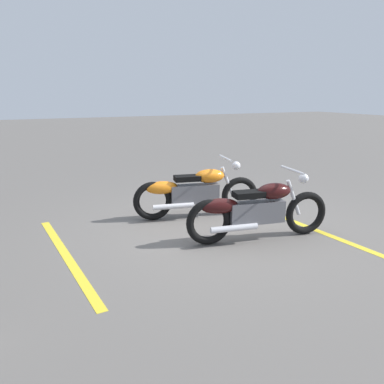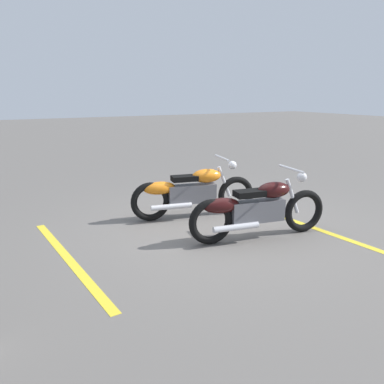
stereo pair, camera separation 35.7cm
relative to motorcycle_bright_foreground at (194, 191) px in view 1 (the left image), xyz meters
The scene contains 5 objects.
ground_plane 0.85m from the motorcycle_bright_foreground, 103.42° to the left, with size 60.00×60.00×0.00m, color #66605B.
motorcycle_bright_foreground is the anchor object (origin of this frame).
motorcycle_dark_foreground 1.41m from the motorcycle_bright_foreground, 103.87° to the left, with size 2.22×0.66×1.04m.
parking_stripe_near 2.19m from the motorcycle_bright_foreground, 132.56° to the left, with size 3.20×0.12×0.01m, color yellow.
parking_stripe_mid 2.46m from the motorcycle_bright_foreground, 19.18° to the left, with size 3.20×0.12×0.01m, color yellow.
Camera 1 is at (3.05, 5.23, 2.12)m, focal length 36.77 mm.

